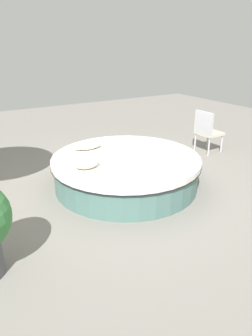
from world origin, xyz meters
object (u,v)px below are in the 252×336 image
at_px(throw_pillow_1, 86,163).
at_px(patio_chair, 207,129).
at_px(throw_pillow_0, 87,145).
at_px(round_bed, 126,170).

bearing_deg(throw_pillow_1, patio_chair, 12.12).
bearing_deg(patio_chair, throw_pillow_1, -78.59).
distance_m(throw_pillow_1, patio_chair, 3.42).
relative_size(throw_pillow_0, patio_chair, 0.55).
distance_m(round_bed, throw_pillow_1, 0.91).
distance_m(throw_pillow_0, patio_chair, 2.94).
height_order(throw_pillow_0, throw_pillow_1, throw_pillow_1).
bearing_deg(throw_pillow_1, round_bed, 9.86).
bearing_deg(round_bed, patio_chair, 12.85).
height_order(throw_pillow_0, patio_chair, patio_chair).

